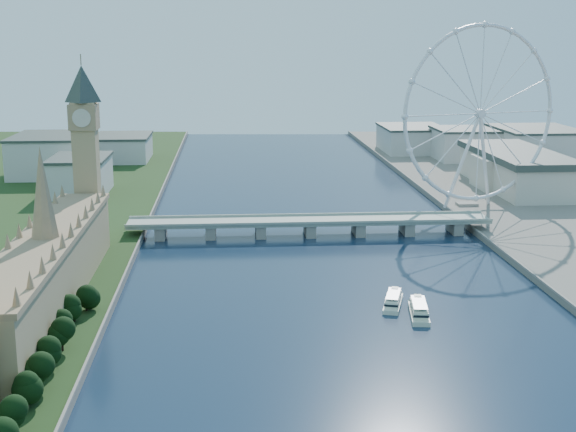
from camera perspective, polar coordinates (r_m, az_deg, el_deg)
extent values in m
cube|color=tan|center=(365.98, -16.70, -3.94)|extent=(24.00, 200.00, 28.00)
cone|color=#937A59|center=(357.77, -17.06, 1.60)|extent=(12.00, 12.00, 40.00)
cube|color=tan|center=(463.75, -14.10, 2.92)|extent=(13.00, 13.00, 80.00)
cube|color=#937A59|center=(459.69, -14.31, 6.86)|extent=(15.00, 15.00, 14.00)
pyramid|color=#2D3833|center=(457.95, -14.50, 10.34)|extent=(20.02, 20.02, 20.00)
cube|color=gray|center=(487.44, 1.55, -0.38)|extent=(220.00, 22.00, 2.00)
cube|color=gray|center=(487.99, -9.03, -1.09)|extent=(6.00, 20.00, 7.50)
cube|color=gray|center=(486.32, -5.50, -1.04)|extent=(6.00, 20.00, 7.50)
cube|color=gray|center=(486.50, -1.97, -0.98)|extent=(6.00, 20.00, 7.50)
cube|color=gray|center=(488.52, 1.55, -0.92)|extent=(6.00, 20.00, 7.50)
cube|color=gray|center=(492.37, 5.03, -0.86)|extent=(6.00, 20.00, 7.50)
cube|color=gray|center=(498.00, 8.44, -0.79)|extent=(6.00, 20.00, 7.50)
cube|color=gray|center=(505.35, 11.76, -0.73)|extent=(6.00, 20.00, 7.50)
torus|color=silver|center=(555.95, 13.51, 7.10)|extent=(113.60, 39.12, 118.60)
cylinder|color=silver|center=(555.95, 13.51, 7.10)|extent=(7.25, 6.61, 6.00)
cube|color=gray|center=(573.73, 12.60, 0.83)|extent=(14.00, 10.00, 2.00)
cube|color=beige|center=(621.35, -14.54, 2.74)|extent=(40.00, 60.00, 26.00)
cube|color=beige|center=(715.98, -16.46, 4.13)|extent=(60.00, 80.00, 32.00)
cube|color=beige|center=(786.22, -11.66, 4.73)|extent=(50.00, 70.00, 22.00)
cube|color=beige|center=(792.81, 12.60, 4.97)|extent=(60.00, 60.00, 28.00)
cube|color=beige|center=(793.47, 17.18, 4.79)|extent=(70.00, 90.00, 30.00)
cube|color=beige|center=(840.38, 8.80, 5.40)|extent=(60.00, 80.00, 24.00)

